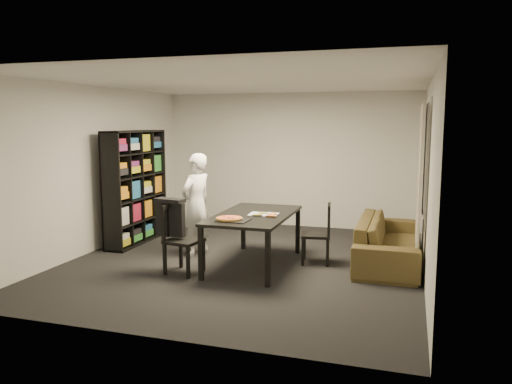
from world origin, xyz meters
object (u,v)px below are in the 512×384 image
(sofa, at_px, (389,241))
(chair_left, at_px, (178,234))
(dining_table, at_px, (254,219))
(baking_tray, at_px, (233,220))
(chair_right, at_px, (322,230))
(pepperoni_pizza, at_px, (229,218))
(person, at_px, (196,205))
(bookshelf, at_px, (136,187))

(sofa, bearing_deg, chair_left, 116.59)
(dining_table, bearing_deg, baking_tray, -101.38)
(chair_right, bearing_deg, sofa, 101.43)
(dining_table, height_order, pepperoni_pizza, pepperoni_pizza)
(person, relative_size, sofa, 0.71)
(dining_table, relative_size, baking_tray, 4.50)
(chair_right, height_order, sofa, chair_right)
(bookshelf, height_order, chair_left, bookshelf)
(pepperoni_pizza, xyz_separation_m, sofa, (2.01, 1.29, -0.45))
(chair_left, height_order, pepperoni_pizza, chair_left)
(person, bearing_deg, chair_right, 111.85)
(bookshelf, xyz_separation_m, chair_right, (3.24, -0.35, -0.45))
(person, height_order, baking_tray, person)
(dining_table, relative_size, person, 1.15)
(bookshelf, bearing_deg, sofa, -0.09)
(chair_right, distance_m, pepperoni_pizza, 1.46)
(chair_left, height_order, person, person)
(chair_left, relative_size, chair_right, 1.07)
(chair_left, bearing_deg, baking_tray, -76.04)
(pepperoni_pizza, bearing_deg, chair_right, 41.38)
(bookshelf, xyz_separation_m, chair_left, (1.46, -1.37, -0.41))
(baking_tray, distance_m, sofa, 2.38)
(chair_left, xyz_separation_m, baking_tray, (0.77, 0.07, 0.22))
(chair_right, bearing_deg, dining_table, -74.81)
(baking_tray, bearing_deg, dining_table, 78.62)
(person, height_order, pepperoni_pizza, person)
(dining_table, bearing_deg, bookshelf, 162.16)
(chair_left, distance_m, chair_right, 2.05)
(dining_table, height_order, chair_right, chair_right)
(dining_table, bearing_deg, person, 163.29)
(baking_tray, bearing_deg, person, 136.85)
(chair_right, distance_m, sofa, 1.01)
(person, bearing_deg, chair_left, 27.91)
(dining_table, xyz_separation_m, chair_right, (0.90, 0.40, -0.18))
(dining_table, height_order, person, person)
(bookshelf, relative_size, sofa, 0.86)
(baking_tray, relative_size, sofa, 0.18)
(bookshelf, bearing_deg, chair_left, -43.21)
(chair_left, xyz_separation_m, chair_right, (1.78, 1.02, -0.04))
(person, relative_size, pepperoni_pizza, 4.49)
(baking_tray, height_order, pepperoni_pizza, pepperoni_pizza)
(dining_table, height_order, baking_tray, baking_tray)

